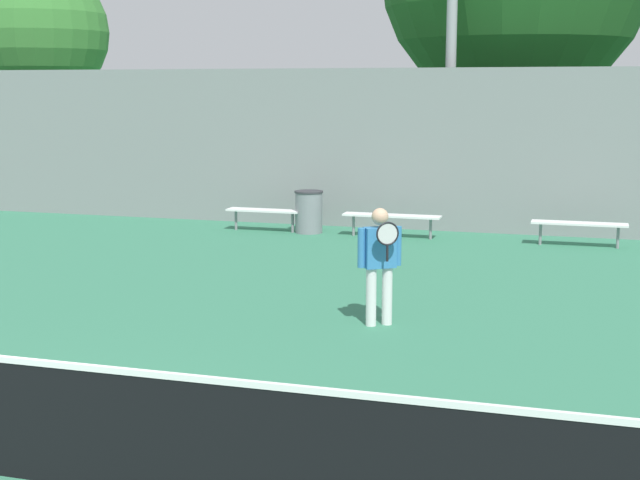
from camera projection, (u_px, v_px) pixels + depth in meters
name	position (u px, v px, depth m)	size (l,w,h in m)	color
tennis_player	(380.00, 259.00, 11.84)	(0.56, 0.53, 1.59)	silver
bench_courtside_near	(392.00, 217.00, 18.90)	(2.09, 0.40, 0.49)	white
bench_courtside_far	(264.00, 212.00, 19.72)	(1.67, 0.40, 0.49)	white
bench_adjacent_court	(579.00, 225.00, 17.82)	(1.87, 0.40, 0.49)	white
trash_bin	(309.00, 212.00, 19.52)	(0.63, 0.63, 0.93)	gray
back_fence	(358.00, 149.00, 20.10)	(30.00, 0.06, 3.58)	gray
tree_dark_dense	(39.00, 33.00, 27.91)	(4.31, 4.31, 7.01)	brown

